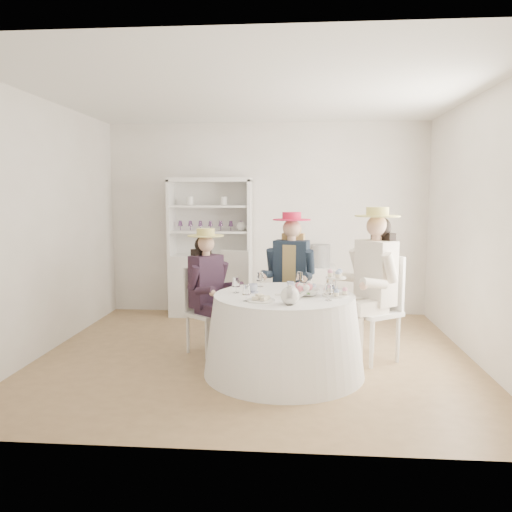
{
  "coord_description": "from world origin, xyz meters",
  "views": [
    {
      "loc": [
        0.41,
        -5.11,
        1.68
      ],
      "look_at": [
        0.0,
        0.1,
        1.05
      ],
      "focal_mm": 35.0,
      "sensor_mm": 36.0,
      "label": 1
    }
  ],
  "objects": [
    {
      "name": "hutch",
      "position": [
        -0.76,
        1.77,
        0.69
      ],
      "size": [
        1.26,
        0.75,
        1.93
      ],
      "rotation": [
        0.0,
        0.0,
        0.3
      ],
      "color": "silver",
      "rests_on": "ground"
    },
    {
      "name": "spare_chair",
      "position": [
        -0.3,
        1.14,
        0.54
      ],
      "size": [
        0.53,
        0.53,
        1.0
      ],
      "rotation": [
        0.0,
        0.0,
        2.79
      ],
      "color": "silver",
      "rests_on": "ground"
    },
    {
      "name": "cupcake_stand",
      "position": [
        0.79,
        -0.51,
        0.85
      ],
      "size": [
        0.26,
        0.26,
        0.24
      ],
      "rotation": [
        0.0,
        0.0,
        -0.06
      ],
      "color": "white",
      "rests_on": "tea_table"
    },
    {
      "name": "guest_mid",
      "position": [
        0.37,
        0.5,
        0.85
      ],
      "size": [
        0.56,
        0.6,
        1.5
      ],
      "rotation": [
        0.0,
        0.0,
        -0.22
      ],
      "color": "silver",
      "rests_on": "ground"
    },
    {
      "name": "side_table",
      "position": [
        0.74,
        1.75,
        0.35
      ],
      "size": [
        0.46,
        0.46,
        0.71
      ],
      "primitive_type": "cube",
      "rotation": [
        0.0,
        0.0,
        -0.01
      ],
      "color": "silver",
      "rests_on": "ground"
    },
    {
      "name": "guest_right",
      "position": [
        1.2,
        -0.07,
        0.89
      ],
      "size": [
        0.67,
        0.64,
        1.57
      ],
      "rotation": [
        0.0,
        0.0,
        -0.96
      ],
      "color": "silver",
      "rests_on": "ground"
    },
    {
      "name": "ground",
      "position": [
        0.0,
        0.0,
        0.0
      ],
      "size": [
        4.5,
        4.5,
        0.0
      ],
      "primitive_type": "plane",
      "color": "olive",
      "rests_on": "ground"
    },
    {
      "name": "guest_left",
      "position": [
        -0.51,
        0.05,
        0.76
      ],
      "size": [
        0.57,
        0.55,
        1.34
      ],
      "rotation": [
        0.0,
        0.0,
        0.9
      ],
      "color": "silver",
      "rests_on": "ground"
    },
    {
      "name": "table_teapot",
      "position": [
        0.37,
        -0.9,
        0.83
      ],
      "size": [
        0.23,
        0.16,
        0.17
      ],
      "rotation": [
        0.0,
        0.0,
        0.33
      ],
      "color": "white",
      "rests_on": "tea_table"
    },
    {
      "name": "flower_bowl",
      "position": [
        0.53,
        -0.54,
        0.79
      ],
      "size": [
        0.24,
        0.24,
        0.05
      ],
      "primitive_type": "imported",
      "rotation": [
        0.0,
        0.0,
        0.12
      ],
      "color": "white",
      "rests_on": "tea_table"
    },
    {
      "name": "wall_front",
      "position": [
        0.0,
        -2.0,
        1.35
      ],
      "size": [
        4.5,
        0.0,
        4.5
      ],
      "primitive_type": "plane",
      "rotation": [
        -1.57,
        0.0,
        0.0
      ],
      "color": "silver",
      "rests_on": "ground"
    },
    {
      "name": "stemware_set",
      "position": [
        0.31,
        -0.49,
        0.83
      ],
      "size": [
        0.98,
        0.98,
        0.15
      ],
      "color": "white",
      "rests_on": "tea_table"
    },
    {
      "name": "teacup_b",
      "position": [
        0.37,
        -0.24,
        0.79
      ],
      "size": [
        0.1,
        0.1,
        0.07
      ],
      "primitive_type": "imported",
      "rotation": [
        0.0,
        0.0,
        -0.38
      ],
      "color": "white",
      "rests_on": "tea_table"
    },
    {
      "name": "wall_back",
      "position": [
        0.0,
        2.0,
        1.35
      ],
      "size": [
        4.5,
        0.0,
        4.5
      ],
      "primitive_type": "plane",
      "rotation": [
        1.57,
        0.0,
        0.0
      ],
      "color": "silver",
      "rests_on": "ground"
    },
    {
      "name": "teacup_a",
      "position": [
        0.01,
        -0.43,
        0.8
      ],
      "size": [
        0.12,
        0.12,
        0.08
      ],
      "primitive_type": "imported",
      "rotation": [
        0.0,
        0.0,
        0.4
      ],
      "color": "white",
      "rests_on": "tea_table"
    },
    {
      "name": "tea_table",
      "position": [
        0.31,
        -0.49,
        0.38
      ],
      "size": [
        1.52,
        1.52,
        0.76
      ],
      "rotation": [
        0.0,
        0.0,
        0.07
      ],
      "color": "white",
      "rests_on": "ground"
    },
    {
      "name": "sandwich_plate",
      "position": [
        0.11,
        -0.8,
        0.77
      ],
      "size": [
        0.25,
        0.25,
        0.06
      ],
      "rotation": [
        0.0,
        0.0,
        0.21
      ],
      "color": "white",
      "rests_on": "tea_table"
    },
    {
      "name": "wall_left",
      "position": [
        -2.25,
        0.0,
        1.35
      ],
      "size": [
        0.0,
        4.5,
        4.5
      ],
      "primitive_type": "plane",
      "rotation": [
        1.57,
        0.0,
        1.57
      ],
      "color": "silver",
      "rests_on": "ground"
    },
    {
      "name": "flower_arrangement",
      "position": [
        0.5,
        -0.57,
        0.84
      ],
      "size": [
        0.17,
        0.17,
        0.06
      ],
      "rotation": [
        0.0,
        0.0,
        0.38
      ],
      "color": "#DA6D7B",
      "rests_on": "tea_table"
    },
    {
      "name": "teacup_c",
      "position": [
        0.57,
        -0.38,
        0.8
      ],
      "size": [
        0.11,
        0.11,
        0.08
      ],
      "primitive_type": "imported",
      "rotation": [
        0.0,
        0.0,
        -0.13
      ],
      "color": "white",
      "rests_on": "tea_table"
    },
    {
      "name": "ceiling",
      "position": [
        0.0,
        0.0,
        2.7
      ],
      "size": [
        4.5,
        4.5,
        0.0
      ],
      "primitive_type": "plane",
      "rotation": [
        3.14,
        0.0,
        0.0
      ],
      "color": "white",
      "rests_on": "wall_back"
    },
    {
      "name": "wall_right",
      "position": [
        2.25,
        0.0,
        1.35
      ],
      "size": [
        0.0,
        4.5,
        4.5
      ],
      "primitive_type": "plane",
      "rotation": [
        1.57,
        0.0,
        -1.57
      ],
      "color": "silver",
      "rests_on": "ground"
    },
    {
      "name": "hatbox",
      "position": [
        0.74,
        1.75,
        0.86
      ],
      "size": [
        0.32,
        0.32,
        0.31
      ],
      "primitive_type": "cylinder",
      "rotation": [
        0.0,
        0.0,
        0.06
      ],
      "color": "black",
      "rests_on": "side_table"
    }
  ]
}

